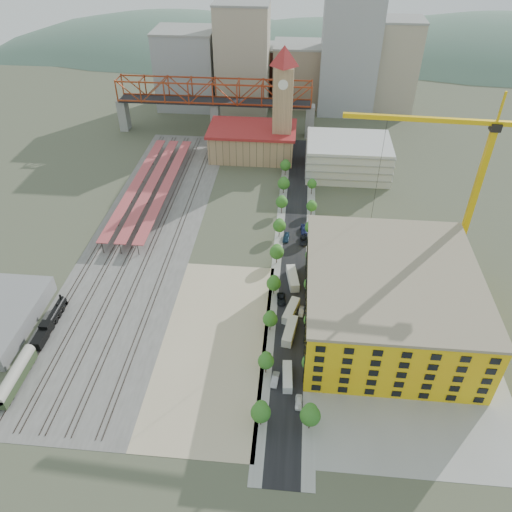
# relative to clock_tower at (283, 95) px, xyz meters

# --- Properties ---
(ground) EXTENTS (400.00, 400.00, 0.00)m
(ground) POSITION_rel_clock_tower_xyz_m (-8.00, -79.99, -28.70)
(ground) COLOR #474C38
(ground) RESTS_ON ground
(ballast_strip) EXTENTS (36.00, 165.00, 0.06)m
(ballast_strip) POSITION_rel_clock_tower_xyz_m (-44.00, -62.49, -28.67)
(ballast_strip) COLOR #605E59
(ballast_strip) RESTS_ON ground
(dirt_lot) EXTENTS (28.00, 67.00, 0.06)m
(dirt_lot) POSITION_rel_clock_tower_xyz_m (-12.00, -111.49, -28.67)
(dirt_lot) COLOR tan
(dirt_lot) RESTS_ON ground
(street_asphalt) EXTENTS (12.00, 170.00, 0.06)m
(street_asphalt) POSITION_rel_clock_tower_xyz_m (8.00, -64.99, -28.67)
(street_asphalt) COLOR black
(street_asphalt) RESTS_ON ground
(sidewalk_west) EXTENTS (3.00, 170.00, 0.04)m
(sidewalk_west) POSITION_rel_clock_tower_xyz_m (2.50, -64.99, -28.68)
(sidewalk_west) COLOR gray
(sidewalk_west) RESTS_ON ground
(sidewalk_east) EXTENTS (3.00, 170.00, 0.04)m
(sidewalk_east) POSITION_rel_clock_tower_xyz_m (13.50, -64.99, -28.68)
(sidewalk_east) COLOR gray
(sidewalk_east) RESTS_ON ground
(construction_pad) EXTENTS (50.00, 90.00, 0.06)m
(construction_pad) POSITION_rel_clock_tower_xyz_m (37.00, -99.99, -28.67)
(construction_pad) COLOR gray
(construction_pad) RESTS_ON ground
(rail_tracks) EXTENTS (26.56, 160.00, 0.18)m
(rail_tracks) POSITION_rel_clock_tower_xyz_m (-45.80, -62.49, -28.55)
(rail_tracks) COLOR #382B23
(rail_tracks) RESTS_ON ground
(platform_canopies) EXTENTS (16.00, 80.00, 4.12)m
(platform_canopies) POSITION_rel_clock_tower_xyz_m (-49.00, -34.99, -24.70)
(platform_canopies) COLOR #B44549
(platform_canopies) RESTS_ON ground
(station_hall) EXTENTS (38.00, 24.00, 13.10)m
(station_hall) POSITION_rel_clock_tower_xyz_m (-13.00, 2.01, -22.03)
(station_hall) COLOR tan
(station_hall) RESTS_ON ground
(clock_tower) EXTENTS (12.00, 12.00, 52.00)m
(clock_tower) POSITION_rel_clock_tower_xyz_m (0.00, 0.00, 0.00)
(clock_tower) COLOR tan
(clock_tower) RESTS_ON ground
(parking_garage) EXTENTS (34.00, 26.00, 14.00)m
(parking_garage) POSITION_rel_clock_tower_xyz_m (28.00, -9.99, -21.70)
(parking_garage) COLOR silver
(parking_garage) RESTS_ON ground
(truss_bridge) EXTENTS (94.00, 9.60, 25.60)m
(truss_bridge) POSITION_rel_clock_tower_xyz_m (-33.00, 25.01, -9.83)
(truss_bridge) COLOR gray
(truss_bridge) RESTS_ON ground
(construction_building) EXTENTS (44.60, 50.60, 18.80)m
(construction_building) POSITION_rel_clock_tower_xyz_m (34.00, -99.99, -19.29)
(construction_building) COLOR yellow
(construction_building) RESTS_ON ground
(street_trees) EXTENTS (15.40, 124.40, 8.00)m
(street_trees) POSITION_rel_clock_tower_xyz_m (8.00, -74.99, -28.70)
(street_trees) COLOR #2C621D
(street_trees) RESTS_ON ground
(skyline) EXTENTS (133.00, 46.00, 60.00)m
(skyline) POSITION_rel_clock_tower_xyz_m (-0.53, 62.32, -5.89)
(skyline) COLOR #9EA0A3
(skyline) RESTS_ON ground
(distant_hills) EXTENTS (647.00, 264.00, 227.00)m
(distant_hills) POSITION_rel_clock_tower_xyz_m (37.28, 180.01, -108.23)
(distant_hills) COLOR #4C6B59
(distant_hills) RESTS_ON ground
(locomotive) EXTENTS (2.58, 19.90, 4.97)m
(locomotive) POSITION_rel_clock_tower_xyz_m (-58.00, -109.03, -26.84)
(locomotive) COLOR black
(locomotive) RESTS_ON ground
(coach) EXTENTS (2.86, 16.58, 5.20)m
(coach) POSITION_rel_clock_tower_xyz_m (-58.00, -129.03, -25.93)
(coach) COLOR #2B371E
(coach) RESTS_ON ground
(tower_crane) EXTENTS (53.54, 4.57, 57.14)m
(tower_crane) POSITION_rel_clock_tower_xyz_m (54.70, -73.10, 6.57)
(tower_crane) COLOR yellow
(tower_crane) RESTS_ON ground
(site_trailer_a) EXTENTS (2.78, 8.79, 2.37)m
(site_trailer_a) POSITION_rel_clock_tower_xyz_m (8.00, -121.81, -27.51)
(site_trailer_a) COLOR silver
(site_trailer_a) RESTS_ON ground
(site_trailer_b) EXTENTS (4.19, 10.29, 2.74)m
(site_trailer_b) POSITION_rel_clock_tower_xyz_m (8.00, -106.36, -27.33)
(site_trailer_b) COLOR silver
(site_trailer_b) RESTS_ON ground
(site_trailer_c) EXTENTS (4.94, 9.84, 2.60)m
(site_trailer_c) POSITION_rel_clock_tower_xyz_m (8.00, -98.24, -27.39)
(site_trailer_c) COLOR silver
(site_trailer_c) RESTS_ON ground
(site_trailer_d) EXTENTS (4.49, 10.65, 2.83)m
(site_trailer_d) POSITION_rel_clock_tower_xyz_m (8.00, -83.94, -27.28)
(site_trailer_d) COLOR silver
(site_trailer_d) RESTS_ON ground
(car_0) EXTENTS (2.02, 4.12, 1.35)m
(car_0) POSITION_rel_clock_tower_xyz_m (5.00, -122.32, -28.02)
(car_0) COLOR white
(car_0) RESTS_ON ground
(car_1) EXTENTS (2.17, 4.92, 1.57)m
(car_1) POSITION_rel_clock_tower_xyz_m (5.00, -122.66, -27.91)
(car_1) COLOR #A6A4AA
(car_1) RESTS_ON ground
(car_2) EXTENTS (2.97, 5.60, 1.50)m
(car_2) POSITION_rel_clock_tower_xyz_m (5.00, -93.00, -27.95)
(car_2) COLOR black
(car_2) RESTS_ON ground
(car_3) EXTENTS (2.44, 5.14, 1.45)m
(car_3) POSITION_rel_clock_tower_xyz_m (5.00, -61.64, -27.97)
(car_3) COLOR navy
(car_3) RESTS_ON ground
(car_4) EXTENTS (1.81, 4.34, 1.47)m
(car_4) POSITION_rel_clock_tower_xyz_m (11.00, -128.74, -27.96)
(car_4) COLOR white
(car_4) RESTS_ON ground
(car_5) EXTENTS (1.94, 4.40, 1.41)m
(car_5) POSITION_rel_clock_tower_xyz_m (11.00, -97.73, -27.99)
(car_5) COLOR #ACACB1
(car_5) RESTS_ON ground
(car_6) EXTENTS (2.62, 5.61, 1.55)m
(car_6) POSITION_rel_clock_tower_xyz_m (11.00, -62.72, -27.92)
(car_6) COLOR black
(car_6) RESTS_ON ground
(car_7) EXTENTS (2.84, 5.76, 1.61)m
(car_7) POSITION_rel_clock_tower_xyz_m (11.00, -56.50, -27.89)
(car_7) COLOR navy
(car_7) RESTS_ON ground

